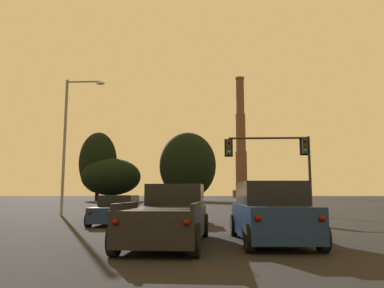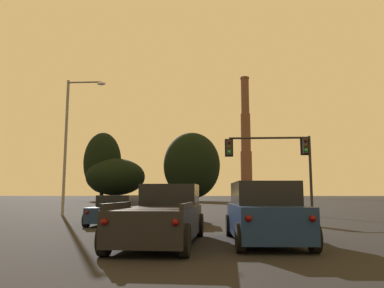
% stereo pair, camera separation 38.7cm
% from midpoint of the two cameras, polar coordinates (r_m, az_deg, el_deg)
% --- Properties ---
extents(pickup_truck_center_lane_second, '(2.37, 5.57, 1.82)m').
position_cam_midpoint_polar(pickup_truck_center_lane_second, '(11.71, -3.46, -10.96)').
color(pickup_truck_center_lane_second, black).
rests_on(pickup_truck_center_lane_second, ground_plane).
extents(suv_right_lane_second, '(2.28, 4.97, 1.86)m').
position_cam_midpoint_polar(suv_right_lane_second, '(12.00, 11.82, -10.29)').
color(suv_right_lane_second, navy).
rests_on(suv_right_lane_second, ground_plane).
extents(sedan_center_lane_front, '(2.12, 4.75, 1.43)m').
position_cam_midpoint_polar(sedan_center_lane_front, '(19.07, -1.29, -10.09)').
color(sedan_center_lane_front, '#4C4F54').
rests_on(sedan_center_lane_front, ground_plane).
extents(sedan_left_lane_front, '(2.01, 4.72, 1.43)m').
position_cam_midpoint_polar(sedan_left_lane_front, '(19.40, -10.81, -9.92)').
color(sedan_left_lane_front, navy).
rests_on(sedan_left_lane_front, ground_plane).
extents(traffic_light_overhead_right, '(5.94, 0.50, 5.41)m').
position_cam_midpoint_polar(traffic_light_overhead_right, '(26.23, 13.72, -1.56)').
color(traffic_light_overhead_right, black).
rests_on(traffic_light_overhead_right, ground_plane).
extents(street_lamp, '(2.89, 0.36, 9.79)m').
position_cam_midpoint_polar(street_lamp, '(28.33, -17.54, 1.63)').
color(street_lamp, slate).
rests_on(street_lamp, ground_plane).
extents(smokestack, '(7.53, 7.53, 50.84)m').
position_cam_midpoint_polar(smokestack, '(156.86, 8.30, -0.80)').
color(smokestack, '#523427').
rests_on(smokestack, ground_plane).
extents(treeline_far_right, '(11.93, 10.73, 14.45)m').
position_cam_midpoint_polar(treeline_far_right, '(78.99, 0.10, -3.28)').
color(treeline_far_right, black).
rests_on(treeline_far_right, ground_plane).
extents(treeline_center_right, '(8.29, 7.46, 15.16)m').
position_cam_midpoint_polar(treeline_center_right, '(85.51, -13.37, -2.77)').
color(treeline_center_right, black).
rests_on(treeline_center_right, ground_plane).
extents(treeline_center_left, '(12.81, 11.53, 9.21)m').
position_cam_midpoint_polar(treeline_center_left, '(83.46, -11.44, -4.94)').
color(treeline_center_left, black).
rests_on(treeline_center_left, ground_plane).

